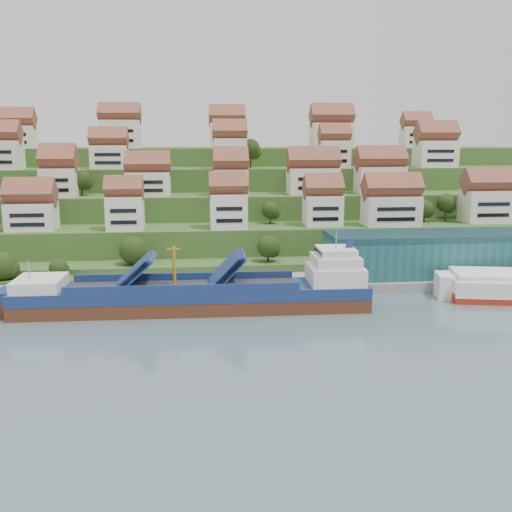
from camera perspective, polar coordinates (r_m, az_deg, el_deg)
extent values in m
plane|color=slate|center=(116.57, -1.42, -5.26)|extent=(300.00, 300.00, 0.00)
cube|color=gray|center=(133.52, 6.66, -2.68)|extent=(180.00, 14.00, 2.20)
cube|color=#2D4C1E|center=(200.00, -3.38, 2.36)|extent=(260.00, 128.00, 4.00)
cube|color=#2D4C1E|center=(204.43, -3.45, 3.55)|extent=(260.00, 118.00, 11.00)
cube|color=#2D4C1E|center=(211.92, -3.56, 4.78)|extent=(260.00, 102.00, 18.00)
cube|color=#2D4C1E|center=(219.50, -3.66, 5.93)|extent=(260.00, 86.00, 25.00)
cube|color=#2D4C1E|center=(228.19, -3.76, 6.89)|extent=(260.00, 68.00, 31.00)
cube|color=silver|center=(157.46, -21.50, 3.70)|extent=(11.90, 8.57, 6.93)
cube|color=silver|center=(150.39, -12.96, 4.20)|extent=(9.22, 7.03, 8.61)
cube|color=silver|center=(149.25, -2.77, 4.50)|extent=(9.52, 7.62, 9.00)
cube|color=silver|center=(155.32, 6.67, 4.54)|extent=(9.82, 7.73, 8.10)
cube|color=silver|center=(158.73, 13.35, 4.43)|extent=(14.76, 8.26, 7.95)
cube|color=silver|center=(173.37, 22.03, 4.63)|extent=(13.01, 8.31, 8.90)
cube|color=silver|center=(170.94, -19.04, 6.96)|extent=(9.54, 8.98, 8.00)
cube|color=silver|center=(166.97, -10.70, 7.09)|extent=(12.26, 7.90, 6.80)
cube|color=silver|center=(166.02, -2.54, 7.36)|extent=(9.57, 8.56, 7.42)
cube|color=silver|center=(170.90, 5.70, 7.46)|extent=(14.68, 8.36, 7.61)
cube|color=silver|center=(175.85, 12.26, 7.43)|extent=(13.91, 8.18, 7.95)
cube|color=silver|center=(188.23, -23.98, 9.19)|extent=(10.61, 7.86, 8.60)
cube|color=silver|center=(184.77, -14.45, 9.56)|extent=(11.12, 7.30, 7.15)
cube|color=silver|center=(181.52, -2.63, 10.20)|extent=(10.20, 7.79, 9.23)
cube|color=silver|center=(184.95, 7.81, 10.03)|extent=(9.35, 7.14, 8.58)
cube|color=silver|center=(197.40, 17.49, 9.70)|extent=(12.60, 8.47, 8.55)
cube|color=silver|center=(210.03, -22.80, 10.90)|extent=(11.92, 8.03, 7.41)
cube|color=silver|center=(200.96, -13.41, 11.75)|extent=(13.37, 7.51, 9.30)
cube|color=silver|center=(200.59, -2.91, 11.92)|extent=(11.74, 8.15, 8.49)
cube|color=silver|center=(204.65, 7.54, 11.85)|extent=(14.20, 8.73, 8.60)
cube|color=silver|center=(218.16, 15.67, 11.36)|extent=(10.01, 7.05, 7.51)
ellipsoid|color=#253C14|center=(140.87, 1.21, 0.95)|extent=(5.57, 5.57, 5.57)
ellipsoid|color=#253C14|center=(140.89, -12.18, 0.58)|extent=(6.81, 6.81, 6.81)
ellipsoid|color=#253C14|center=(168.22, 16.52, 4.53)|extent=(4.87, 4.87, 4.87)
ellipsoid|color=#253C14|center=(170.48, 18.47, 5.06)|extent=(5.31, 5.31, 5.31)
ellipsoid|color=#253C14|center=(157.39, 1.45, 4.60)|extent=(4.76, 4.76, 4.76)
ellipsoid|color=#253C14|center=(179.99, 11.89, 7.83)|extent=(4.76, 4.76, 4.76)
ellipsoid|color=#253C14|center=(176.05, -19.75, 7.13)|extent=(5.97, 5.97, 5.97)
ellipsoid|color=#253C14|center=(172.82, -17.07, 7.31)|extent=(5.57, 5.57, 5.57)
ellipsoid|color=#253C14|center=(185.36, -0.56, 10.71)|extent=(6.12, 6.12, 6.12)
ellipsoid|color=#253C14|center=(192.52, 7.56, 10.19)|extent=(4.57, 4.57, 4.57)
ellipsoid|color=#253C14|center=(191.49, 8.77, 10.01)|extent=(4.76, 4.76, 4.76)
ellipsoid|color=#253C14|center=(140.26, -24.04, -0.94)|extent=(6.36, 6.36, 6.36)
ellipsoid|color=#253C14|center=(137.07, -19.14, -1.14)|extent=(4.23, 4.23, 4.23)
cube|color=#1F5656|center=(144.36, 19.04, 0.31)|extent=(60.00, 15.00, 10.00)
cylinder|color=gray|center=(127.18, 6.32, -1.02)|extent=(0.16, 0.16, 8.00)
cube|color=maroon|center=(126.59, 6.62, 0.57)|extent=(1.20, 0.05, 0.80)
cube|color=#522919|center=(115.87, -6.27, -4.92)|extent=(70.55, 12.02, 4.51)
cube|color=navy|center=(115.09, -6.30, -3.54)|extent=(70.55, 12.13, 2.35)
cube|color=silver|center=(119.10, -20.81, -2.60)|extent=(9.20, 10.44, 2.35)
cube|color=#262628|center=(114.86, -7.22, -2.99)|extent=(45.26, 9.97, 0.27)
cube|color=navy|center=(114.98, -12.20, -1.57)|extent=(6.93, 10.07, 6.24)
cube|color=navy|center=(114.08, -3.18, -1.43)|extent=(6.59, 10.07, 6.59)
cylinder|color=#C48A17|center=(114.03, -8.17, -1.07)|extent=(0.64, 0.64, 8.12)
cube|color=silver|center=(117.23, 7.92, -1.85)|extent=(11.00, 10.47, 3.61)
cube|color=silver|center=(116.61, 7.96, -0.47)|extent=(9.18, 9.36, 2.26)
cube|color=silver|center=(116.24, 7.99, 0.44)|extent=(7.36, 8.24, 1.62)
cylinder|color=navy|center=(116.56, 9.31, 1.29)|extent=(1.47, 1.47, 1.98)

